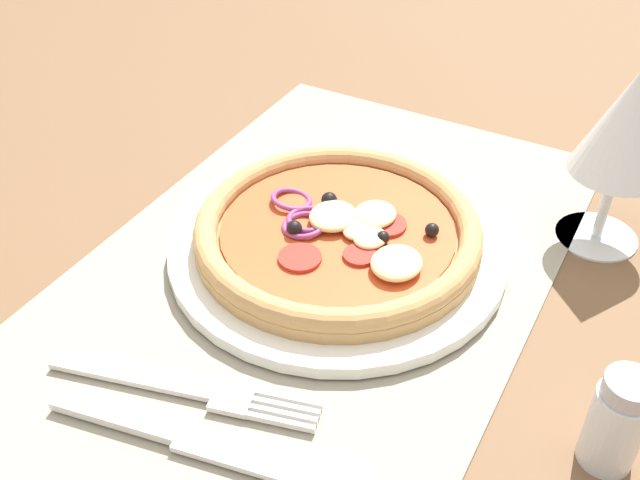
% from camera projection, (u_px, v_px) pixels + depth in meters
% --- Properties ---
extents(ground_plane, '(1.90, 1.40, 0.02)m').
position_uv_depth(ground_plane, '(316.00, 281.00, 0.58)').
color(ground_plane, brown).
extents(placemat, '(0.52, 0.32, 0.00)m').
position_uv_depth(placemat, '(316.00, 267.00, 0.57)').
color(placemat, gray).
rests_on(placemat, ground_plane).
extents(plate, '(0.26, 0.26, 0.01)m').
position_uv_depth(plate, '(337.00, 247.00, 0.58)').
color(plate, silver).
rests_on(plate, placemat).
extents(pizza, '(0.22, 0.22, 0.03)m').
position_uv_depth(pizza, '(338.00, 231.00, 0.57)').
color(pizza, tan).
rests_on(pizza, plate).
extents(fork, '(0.06, 0.18, 0.00)m').
position_uv_depth(fork, '(196.00, 392.00, 0.47)').
color(fork, silver).
rests_on(fork, placemat).
extents(knife, '(0.05, 0.20, 0.01)m').
position_uv_depth(knife, '(206.00, 444.00, 0.44)').
color(knife, silver).
rests_on(knife, placemat).
extents(wine_glass, '(0.07, 0.07, 0.15)m').
position_uv_depth(wine_glass, '(628.00, 127.00, 0.54)').
color(wine_glass, silver).
rests_on(wine_glass, ground_plane).
extents(pepper_shaker, '(0.03, 0.03, 0.07)m').
position_uv_depth(pepper_shaker, '(617.00, 422.00, 0.42)').
color(pepper_shaker, silver).
rests_on(pepper_shaker, ground_plane).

